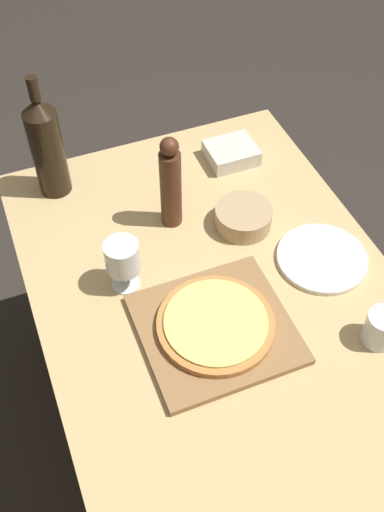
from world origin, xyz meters
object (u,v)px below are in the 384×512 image
at_px(pizza, 216,324).
at_px(pepper_mill, 171,184).
at_px(wine_bottle, 47,146).
at_px(wine_glass, 122,258).
at_px(small_bowl, 243,217).

bearing_deg(pizza, pepper_mill, 85.41).
height_order(pizza, wine_bottle, wine_bottle).
xyz_separation_m(pepper_mill, wine_glass, (-0.18, -0.16, -0.03)).
relative_size(pepper_mill, wine_glass, 1.93).
distance_m(pizza, small_bowl, 0.35).
relative_size(wine_bottle, wine_glass, 2.52).
xyz_separation_m(pizza, pepper_mill, (0.03, 0.37, 0.10)).
bearing_deg(small_bowl, wine_glass, -167.85).
bearing_deg(wine_glass, small_bowl, 12.15).
relative_size(pizza, wine_glass, 1.90).
distance_m(wine_bottle, wine_glass, 0.41).
distance_m(wine_bottle, small_bowl, 0.56).
xyz_separation_m(pepper_mill, small_bowl, (0.17, -0.09, -0.11)).
height_order(pizza, pepper_mill, pepper_mill).
xyz_separation_m(wine_glass, small_bowl, (0.35, 0.08, -0.07)).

